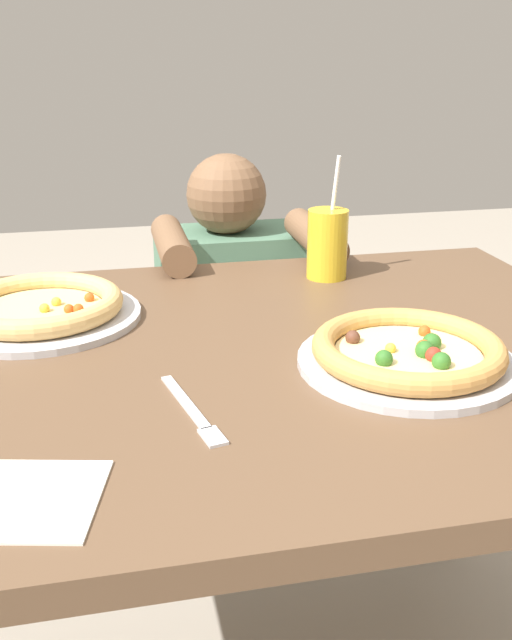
{
  "coord_description": "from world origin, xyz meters",
  "views": [
    {
      "loc": [
        -0.22,
        -1.0,
        1.19
      ],
      "look_at": [
        0.01,
        0.04,
        0.78
      ],
      "focal_mm": 40.68,
      "sensor_mm": 36.0,
      "label": 1
    }
  ],
  "objects_px": {
    "pizza_far": "(40,308)",
    "drink_cup_colored": "(327,244)",
    "pizza_near": "(408,353)",
    "fork": "(193,412)",
    "diner_seated": "(229,346)"
  },
  "relations": [
    {
      "from": "pizza_far",
      "to": "diner_seated",
      "type": "height_order",
      "value": "diner_seated"
    },
    {
      "from": "pizza_near",
      "to": "pizza_far",
      "type": "height_order",
      "value": "pizza_far"
    },
    {
      "from": "fork",
      "to": "diner_seated",
      "type": "height_order",
      "value": "diner_seated"
    },
    {
      "from": "drink_cup_colored",
      "to": "fork",
      "type": "xyz_separation_m",
      "value": [
        -0.34,
        -0.52,
        -0.07
      ]
    },
    {
      "from": "pizza_far",
      "to": "diner_seated",
      "type": "xyz_separation_m",
      "value": [
        0.42,
        0.54,
        -0.33
      ]
    },
    {
      "from": "pizza_far",
      "to": "drink_cup_colored",
      "type": "bearing_deg",
      "value": 13.4
    },
    {
      "from": "pizza_near",
      "to": "drink_cup_colored",
      "type": "height_order",
      "value": "drink_cup_colored"
    },
    {
      "from": "pizza_far",
      "to": "fork",
      "type": "xyz_separation_m",
      "value": [
        0.21,
        -0.39,
        -0.02
      ]
    },
    {
      "from": "drink_cup_colored",
      "to": "fork",
      "type": "distance_m",
      "value": 0.62
    },
    {
      "from": "pizza_near",
      "to": "pizza_far",
      "type": "xyz_separation_m",
      "value": [
        -0.53,
        0.31,
        0.0
      ]
    },
    {
      "from": "pizza_far",
      "to": "pizza_near",
      "type": "bearing_deg",
      "value": -30.11
    },
    {
      "from": "pizza_far",
      "to": "drink_cup_colored",
      "type": "distance_m",
      "value": 0.56
    },
    {
      "from": "pizza_near",
      "to": "drink_cup_colored",
      "type": "relative_size",
      "value": 1.32
    },
    {
      "from": "pizza_far",
      "to": "diner_seated",
      "type": "bearing_deg",
      "value": 52.37
    },
    {
      "from": "diner_seated",
      "to": "drink_cup_colored",
      "type": "bearing_deg",
      "value": -72.63
    }
  ]
}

